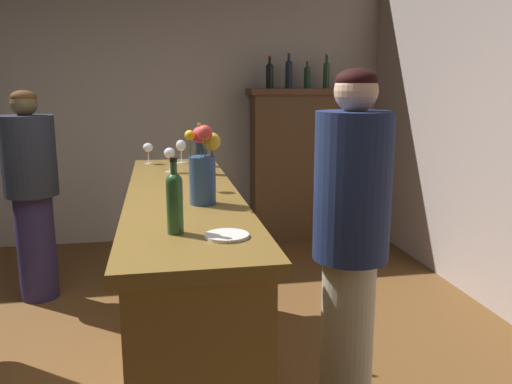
% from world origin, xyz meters
% --- Properties ---
extents(wall_back, '(5.72, 0.12, 2.88)m').
position_xyz_m(wall_back, '(0.00, 3.05, 1.44)').
color(wall_back, '#B9AEA0').
rests_on(wall_back, ground).
extents(bar_counter, '(0.56, 2.35, 1.06)m').
position_xyz_m(bar_counter, '(0.60, 0.25, 0.54)').
color(bar_counter, brown).
rests_on(bar_counter, ground).
extents(display_cabinet, '(1.00, 0.38, 1.56)m').
position_xyz_m(display_cabinet, '(1.88, 2.77, 0.81)').
color(display_cabinet, brown).
rests_on(display_cabinet, ground).
extents(wine_bottle_pinot, '(0.07, 0.07, 0.28)m').
position_xyz_m(wine_bottle_pinot, '(0.76, 1.10, 1.19)').
color(wine_bottle_pinot, '#163D23').
rests_on(wine_bottle_pinot, bar_counter).
extents(wine_bottle_chardonnay, '(0.06, 0.06, 0.28)m').
position_xyz_m(wine_bottle_chardonnay, '(0.54, -0.52, 1.19)').
color(wine_bottle_chardonnay, '#2A5229').
rests_on(wine_bottle_chardonnay, bar_counter).
extents(wine_bottle_syrah, '(0.07, 0.07, 0.29)m').
position_xyz_m(wine_bottle_syrah, '(0.74, 0.78, 1.19)').
color(wine_bottle_syrah, '#1F2137').
rests_on(wine_bottle_syrah, bar_counter).
extents(wine_glass_front, '(0.07, 0.07, 0.14)m').
position_xyz_m(wine_glass_front, '(0.42, 1.24, 1.17)').
color(wine_glass_front, white).
rests_on(wine_glass_front, bar_counter).
extents(wine_glass_mid, '(0.07, 0.07, 0.15)m').
position_xyz_m(wine_glass_mid, '(0.56, 0.86, 1.18)').
color(wine_glass_mid, white).
rests_on(wine_glass_mid, bar_counter).
extents(wine_glass_rear, '(0.07, 0.07, 0.16)m').
position_xyz_m(wine_glass_rear, '(0.64, 1.23, 1.18)').
color(wine_glass_rear, white).
rests_on(wine_glass_rear, bar_counter).
extents(wine_glass_spare, '(0.07, 0.07, 0.16)m').
position_xyz_m(wine_glass_spare, '(0.74, 0.24, 1.18)').
color(wine_glass_spare, white).
rests_on(wine_glass_spare, bar_counter).
extents(flower_arrangement, '(0.16, 0.14, 0.36)m').
position_xyz_m(flower_arrangement, '(0.69, -0.05, 1.23)').
color(flower_arrangement, navy).
rests_on(flower_arrangement, bar_counter).
extents(cheese_plate, '(0.16, 0.16, 0.01)m').
position_xyz_m(cheese_plate, '(0.72, -0.60, 1.07)').
color(cheese_plate, white).
rests_on(cheese_plate, bar_counter).
extents(display_bottle_left, '(0.07, 0.07, 0.31)m').
position_xyz_m(display_bottle_left, '(1.59, 2.77, 1.69)').
color(display_bottle_left, black).
rests_on(display_bottle_left, display_cabinet).
extents(display_bottle_midleft, '(0.07, 0.07, 0.35)m').
position_xyz_m(display_bottle_midleft, '(1.79, 2.77, 1.71)').
color(display_bottle_midleft, '#1C2633').
rests_on(display_bottle_midleft, display_cabinet).
extents(display_bottle_center, '(0.06, 0.06, 0.28)m').
position_xyz_m(display_bottle_center, '(1.97, 2.77, 1.68)').
color(display_bottle_center, '#1B3C24').
rests_on(display_bottle_center, display_cabinet).
extents(display_bottle_midright, '(0.06, 0.06, 0.34)m').
position_xyz_m(display_bottle_midright, '(2.17, 2.77, 1.70)').
color(display_bottle_midright, '#254529').
rests_on(display_bottle_midright, display_cabinet).
extents(patron_tall, '(0.38, 0.38, 1.56)m').
position_xyz_m(patron_tall, '(-0.44, 1.60, 0.85)').
color(patron_tall, '#2C2553').
rests_on(patron_tall, ground).
extents(bartender, '(0.33, 0.33, 1.67)m').
position_xyz_m(bartender, '(1.29, -0.35, 0.92)').
color(bartender, '#AFAA90').
rests_on(bartender, ground).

